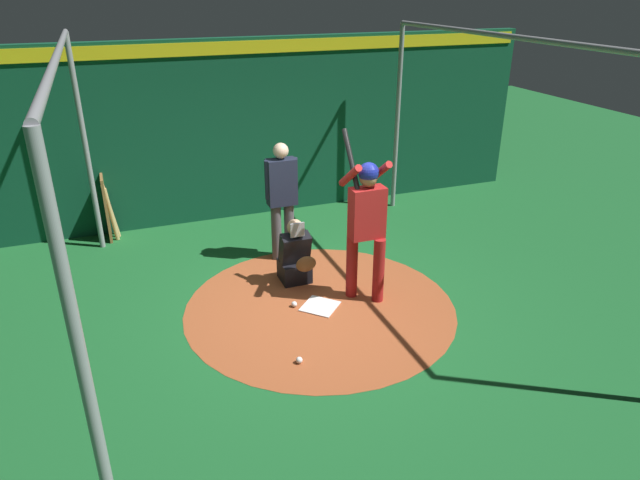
{
  "coord_description": "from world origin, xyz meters",
  "views": [
    {
      "loc": [
        5.9,
        -2.24,
        3.82
      ],
      "look_at": [
        0.0,
        0.0,
        0.95
      ],
      "focal_mm": 31.95,
      "sensor_mm": 36.0,
      "label": 1
    }
  ],
  "objects_px": {
    "baseball_1": "(294,304)",
    "baseball_0": "(299,360)",
    "catcher": "(296,258)",
    "bat_rack": "(108,208)",
    "home_plate": "(320,306)",
    "batter": "(366,218)",
    "umpire": "(282,195)"
  },
  "relations": [
    {
      "from": "home_plate",
      "to": "umpire",
      "type": "bearing_deg",
      "value": -179.93
    },
    {
      "from": "batter",
      "to": "bat_rack",
      "type": "height_order",
      "value": "batter"
    },
    {
      "from": "home_plate",
      "to": "batter",
      "type": "bearing_deg",
      "value": 92.66
    },
    {
      "from": "umpire",
      "to": "home_plate",
      "type": "bearing_deg",
      "value": 0.07
    },
    {
      "from": "catcher",
      "to": "bat_rack",
      "type": "xyz_separation_m",
      "value": [
        -2.53,
        -2.34,
        0.13
      ]
    },
    {
      "from": "batter",
      "to": "umpire",
      "type": "relative_size",
      "value": 1.23
    },
    {
      "from": "baseball_1",
      "to": "baseball_0",
      "type": "bearing_deg",
      "value": -15.68
    },
    {
      "from": "umpire",
      "to": "catcher",
      "type": "bearing_deg",
      "value": -4.8
    },
    {
      "from": "home_plate",
      "to": "umpire",
      "type": "height_order",
      "value": "umpire"
    },
    {
      "from": "home_plate",
      "to": "batter",
      "type": "xyz_separation_m",
      "value": [
        -0.03,
        0.63,
        1.13
      ]
    },
    {
      "from": "catcher",
      "to": "baseball_1",
      "type": "relative_size",
      "value": 12.67
    },
    {
      "from": "catcher",
      "to": "baseball_1",
      "type": "height_order",
      "value": "catcher"
    },
    {
      "from": "umpire",
      "to": "baseball_1",
      "type": "distance_m",
      "value": 1.76
    },
    {
      "from": "home_plate",
      "to": "baseball_1",
      "type": "relative_size",
      "value": 5.68
    },
    {
      "from": "bat_rack",
      "to": "baseball_1",
      "type": "xyz_separation_m",
      "value": [
        3.19,
        2.1,
        -0.45
      ]
    },
    {
      "from": "umpire",
      "to": "baseball_0",
      "type": "distance_m",
      "value": 2.83
    },
    {
      "from": "catcher",
      "to": "bat_rack",
      "type": "height_order",
      "value": "bat_rack"
    },
    {
      "from": "baseball_0",
      "to": "batter",
      "type": "bearing_deg",
      "value": 129.98
    },
    {
      "from": "catcher",
      "to": "baseball_0",
      "type": "bearing_deg",
      "value": -17.46
    },
    {
      "from": "catcher",
      "to": "home_plate",
      "type": "bearing_deg",
      "value": 5.07
    },
    {
      "from": "catcher",
      "to": "baseball_0",
      "type": "relative_size",
      "value": 12.67
    },
    {
      "from": "umpire",
      "to": "baseball_0",
      "type": "height_order",
      "value": "umpire"
    },
    {
      "from": "batter",
      "to": "baseball_0",
      "type": "bearing_deg",
      "value": -50.02
    },
    {
      "from": "batter",
      "to": "umpire",
      "type": "distance_m",
      "value": 1.66
    },
    {
      "from": "home_plate",
      "to": "baseball_1",
      "type": "xyz_separation_m",
      "value": [
        -0.12,
        -0.31,
        0.03
      ]
    },
    {
      "from": "batter",
      "to": "baseball_0",
      "type": "xyz_separation_m",
      "value": [
        1.06,
        -1.26,
        -1.1
      ]
    },
    {
      "from": "baseball_0",
      "to": "baseball_1",
      "type": "height_order",
      "value": "same"
    },
    {
      "from": "bat_rack",
      "to": "baseball_0",
      "type": "xyz_separation_m",
      "value": [
        4.33,
        1.78,
        -0.45
      ]
    },
    {
      "from": "home_plate",
      "to": "umpire",
      "type": "relative_size",
      "value": 0.24
    },
    {
      "from": "batter",
      "to": "baseball_1",
      "type": "height_order",
      "value": "batter"
    },
    {
      "from": "batter",
      "to": "bat_rack",
      "type": "relative_size",
      "value": 2.08
    },
    {
      "from": "home_plate",
      "to": "batter",
      "type": "relative_size",
      "value": 0.19
    }
  ]
}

